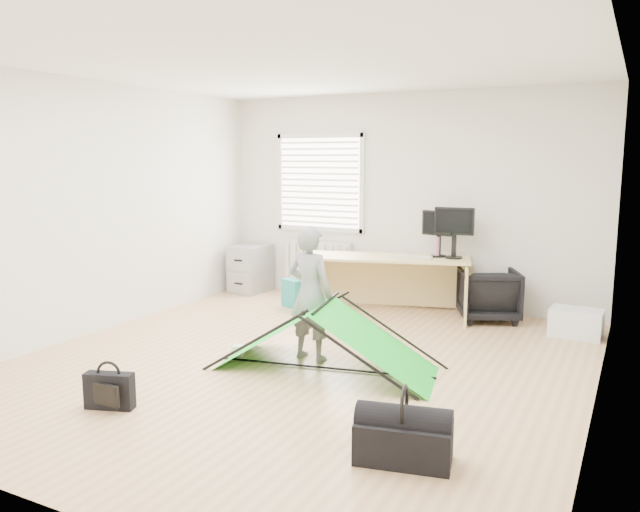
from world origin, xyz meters
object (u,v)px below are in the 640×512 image
at_px(monitor_right, 454,240).
at_px(duffel_bag, 403,442).
at_px(filing_cabinet, 251,268).
at_px(monitor_left, 439,240).
at_px(laptop_bag, 109,391).
at_px(storage_crate, 576,323).
at_px(kite, 326,336).
at_px(person, 310,293).
at_px(desk, 384,284).
at_px(thermos, 437,247).
at_px(office_chair, 488,295).

xyz_separation_m(monitor_right, duffel_bag, (0.74, -3.78, -0.79)).
distance_m(filing_cabinet, monitor_left, 2.77).
distance_m(laptop_bag, duffel_bag, 2.28).
height_order(storage_crate, duffel_bag, storage_crate).
relative_size(monitor_left, kite, 0.22).
xyz_separation_m(person, storage_crate, (2.16, 1.97, -0.49)).
relative_size(desk, person, 1.61).
height_order(thermos, kite, thermos).
height_order(monitor_right, laptop_bag, monitor_right).
bearing_deg(office_chair, duffel_bag, 70.94).
distance_m(monitor_right, kite, 2.58).
bearing_deg(storage_crate, thermos, 169.16).
bearing_deg(storage_crate, monitor_left, 168.56).
height_order(storage_crate, laptop_bag, storage_crate).
distance_m(filing_cabinet, kite, 3.48).
bearing_deg(laptop_bag, monitor_left, 52.49).
height_order(monitor_left, person, person).
height_order(office_chair, duffel_bag, office_chair).
distance_m(kite, duffel_bag, 1.79).
relative_size(office_chair, storage_crate, 1.28).
height_order(monitor_left, thermos, monitor_left).
height_order(filing_cabinet, duffel_bag, filing_cabinet).
bearing_deg(storage_crate, desk, 178.68).
xyz_separation_m(storage_crate, duffel_bag, (-0.69, -3.49, -0.02)).
xyz_separation_m(monitor_left, kite, (-0.27, -2.50, -0.59)).
bearing_deg(desk, kite, -97.29).
xyz_separation_m(kite, duffel_bag, (1.21, -1.31, -0.18)).
bearing_deg(desk, thermos, 9.37).
relative_size(monitor_right, kite, 0.24).
distance_m(monitor_left, kite, 2.59).
bearing_deg(desk, monitor_left, 9.86).
height_order(filing_cabinet, person, person).
bearing_deg(monitor_right, desk, -166.54).
relative_size(kite, laptop_bag, 5.31).
bearing_deg(monitor_right, storage_crate, -15.29).
relative_size(desk, storage_crate, 3.90).
bearing_deg(monitor_left, laptop_bag, -97.80).
relative_size(person, duffel_bag, 2.13).
relative_size(monitor_left, office_chair, 0.64).
relative_size(monitor_left, laptop_bag, 1.15).
distance_m(office_chair, kite, 2.59).
relative_size(thermos, office_chair, 0.37).
height_order(filing_cabinet, storage_crate, filing_cabinet).
xyz_separation_m(filing_cabinet, laptop_bag, (1.39, -4.01, -0.19)).
distance_m(filing_cabinet, laptop_bag, 4.25).
height_order(filing_cabinet, monitor_left, monitor_left).
xyz_separation_m(monitor_left, office_chair, (0.64, -0.08, -0.60)).
relative_size(desk, filing_cabinet, 3.06).
distance_m(monitor_right, thermos, 0.24).
bearing_deg(duffel_bag, thermos, 92.41).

